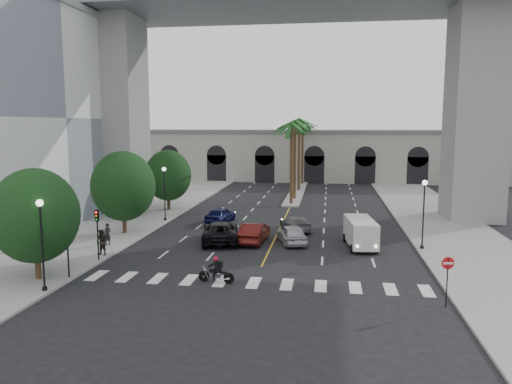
% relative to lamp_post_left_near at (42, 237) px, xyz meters
% --- Properties ---
extents(ground, '(140.00, 140.00, 0.00)m').
position_rel_lamp_post_left_near_xyz_m(ground, '(11.40, 5.00, -3.22)').
color(ground, black).
rests_on(ground, ground).
extents(sidewalk_left, '(8.00, 100.00, 0.15)m').
position_rel_lamp_post_left_near_xyz_m(sidewalk_left, '(-3.60, 20.00, -3.15)').
color(sidewalk_left, gray).
rests_on(sidewalk_left, ground).
extents(sidewalk_right, '(8.00, 100.00, 0.15)m').
position_rel_lamp_post_left_near_xyz_m(sidewalk_right, '(26.40, 20.00, -3.15)').
color(sidewalk_right, gray).
rests_on(sidewalk_right, ground).
extents(median, '(2.00, 24.00, 0.20)m').
position_rel_lamp_post_left_near_xyz_m(median, '(11.40, 43.00, -3.12)').
color(median, gray).
rests_on(median, ground).
extents(pier_building, '(71.00, 10.50, 8.50)m').
position_rel_lamp_post_left_near_xyz_m(pier_building, '(11.40, 60.00, 1.04)').
color(pier_building, '#BDB5AA').
rests_on(pier_building, ground).
extents(bridge, '(75.00, 13.00, 26.00)m').
position_rel_lamp_post_left_near_xyz_m(bridge, '(14.82, 27.00, 15.29)').
color(bridge, gray).
rests_on(bridge, ground).
extents(palm_a, '(3.20, 3.20, 10.30)m').
position_rel_lamp_post_left_near_xyz_m(palm_a, '(11.40, 33.00, 5.88)').
color(palm_a, '#47331E').
rests_on(palm_a, ground).
extents(palm_b, '(3.20, 3.20, 10.60)m').
position_rel_lamp_post_left_near_xyz_m(palm_b, '(11.50, 37.00, 6.15)').
color(palm_b, '#47331E').
rests_on(palm_b, ground).
extents(palm_c, '(3.20, 3.20, 10.10)m').
position_rel_lamp_post_left_near_xyz_m(palm_c, '(11.20, 41.00, 5.69)').
color(palm_c, '#47331E').
rests_on(palm_c, ground).
extents(palm_d, '(3.20, 3.20, 10.90)m').
position_rel_lamp_post_left_near_xyz_m(palm_d, '(11.55, 45.00, 6.43)').
color(palm_d, '#47331E').
rests_on(palm_d, ground).
extents(palm_e, '(3.20, 3.20, 10.40)m').
position_rel_lamp_post_left_near_xyz_m(palm_e, '(11.30, 49.00, 5.97)').
color(palm_e, '#47331E').
rests_on(palm_e, ground).
extents(palm_f, '(3.20, 3.20, 10.70)m').
position_rel_lamp_post_left_near_xyz_m(palm_f, '(11.60, 53.00, 6.24)').
color(palm_f, '#47331E').
rests_on(palm_f, ground).
extents(street_tree_near, '(5.20, 5.20, 6.89)m').
position_rel_lamp_post_left_near_xyz_m(street_tree_near, '(-1.60, 2.00, 0.80)').
color(street_tree_near, '#382616').
rests_on(street_tree_near, ground).
extents(street_tree_mid, '(5.44, 5.44, 7.21)m').
position_rel_lamp_post_left_near_xyz_m(street_tree_mid, '(-1.60, 15.00, 0.99)').
color(street_tree_mid, '#382616').
rests_on(street_tree_mid, ground).
extents(street_tree_far, '(5.04, 5.04, 6.68)m').
position_rel_lamp_post_left_near_xyz_m(street_tree_far, '(-1.60, 27.00, 0.68)').
color(street_tree_far, '#382616').
rests_on(street_tree_far, ground).
extents(lamp_post_left_near, '(0.40, 0.40, 5.35)m').
position_rel_lamp_post_left_near_xyz_m(lamp_post_left_near, '(0.00, 0.00, 0.00)').
color(lamp_post_left_near, black).
rests_on(lamp_post_left_near, ground).
extents(lamp_post_left_far, '(0.40, 0.40, 5.35)m').
position_rel_lamp_post_left_near_xyz_m(lamp_post_left_far, '(0.00, 21.00, 0.00)').
color(lamp_post_left_far, black).
rests_on(lamp_post_left_far, ground).
extents(lamp_post_right, '(0.40, 0.40, 5.35)m').
position_rel_lamp_post_left_near_xyz_m(lamp_post_right, '(22.80, 13.00, 0.00)').
color(lamp_post_right, black).
rests_on(lamp_post_right, ground).
extents(traffic_signal_near, '(0.25, 0.18, 3.65)m').
position_rel_lamp_post_left_near_xyz_m(traffic_signal_near, '(0.10, 2.50, -0.71)').
color(traffic_signal_near, black).
rests_on(traffic_signal_near, ground).
extents(traffic_signal_far, '(0.25, 0.18, 3.65)m').
position_rel_lamp_post_left_near_xyz_m(traffic_signal_far, '(0.10, 6.50, -0.71)').
color(traffic_signal_far, black).
rests_on(traffic_signal_far, ground).
extents(motorcycle_rider, '(2.24, 0.61, 1.61)m').
position_rel_lamp_post_left_near_xyz_m(motorcycle_rider, '(9.23, 3.24, -2.49)').
color(motorcycle_rider, black).
rests_on(motorcycle_rider, ground).
extents(car_a, '(3.07, 4.85, 1.54)m').
position_rel_lamp_post_left_near_xyz_m(car_a, '(12.90, 13.82, -2.45)').
color(car_a, '#B4B5B9').
rests_on(car_a, ground).
extents(car_b, '(2.04, 5.02, 1.62)m').
position_rel_lamp_post_left_near_xyz_m(car_b, '(9.90, 13.67, -2.41)').
color(car_b, '#48110E').
rests_on(car_b, ground).
extents(car_c, '(3.94, 6.50, 1.69)m').
position_rel_lamp_post_left_near_xyz_m(car_c, '(7.20, 13.43, -2.38)').
color(car_c, black).
rests_on(car_c, ground).
extents(car_d, '(3.50, 4.95, 1.33)m').
position_rel_lamp_post_left_near_xyz_m(car_d, '(12.90, 18.69, -2.56)').
color(car_d, slate).
rests_on(car_d, ground).
extents(car_e, '(2.56, 4.68, 1.51)m').
position_rel_lamp_post_left_near_xyz_m(car_e, '(5.43, 21.38, -2.47)').
color(car_e, '#0D103E').
rests_on(car_e, ground).
extents(cargo_van, '(2.55, 5.32, 2.19)m').
position_rel_lamp_post_left_near_xyz_m(cargo_van, '(18.25, 13.29, -2.00)').
color(cargo_van, silver).
rests_on(cargo_van, ground).
extents(pedestrian_a, '(0.68, 0.51, 1.71)m').
position_rel_lamp_post_left_near_xyz_m(pedestrian_a, '(-1.13, 10.60, -2.21)').
color(pedestrian_a, black).
rests_on(pedestrian_a, sidewalk_left).
extents(pedestrian_b, '(1.05, 0.90, 1.87)m').
position_rel_lamp_post_left_near_xyz_m(pedestrian_b, '(-0.19, 7.69, -2.14)').
color(pedestrian_b, black).
rests_on(pedestrian_b, sidewalk_left).
extents(do_not_enter_sign, '(0.65, 0.15, 2.69)m').
position_rel_lamp_post_left_near_xyz_m(do_not_enter_sign, '(21.90, 0.97, -1.27)').
color(do_not_enter_sign, black).
rests_on(do_not_enter_sign, ground).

